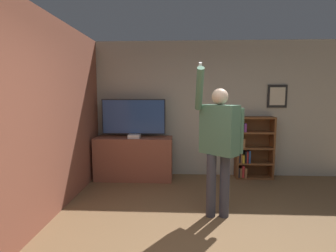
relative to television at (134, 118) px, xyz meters
The scene contains 7 objects.
wall_back 1.32m from the television, 14.90° to the left, with size 6.12×0.09×2.70m.
wall_side_brick 1.47m from the television, 124.45° to the right, with size 0.06×4.63×2.70m.
tv_ledge 0.80m from the television, 90.00° to the right, with size 1.48×0.52×0.82m.
television is the anchor object (origin of this frame).
game_console 0.36m from the television, 75.62° to the right, with size 0.22×0.21×0.07m.
bookshelf 2.39m from the television, ahead, with size 0.72×0.28×1.22m.
person 2.11m from the television, 47.96° to the right, with size 0.64×0.58×2.04m.
Camera 1 is at (-0.36, -2.26, 1.66)m, focal length 28.00 mm.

